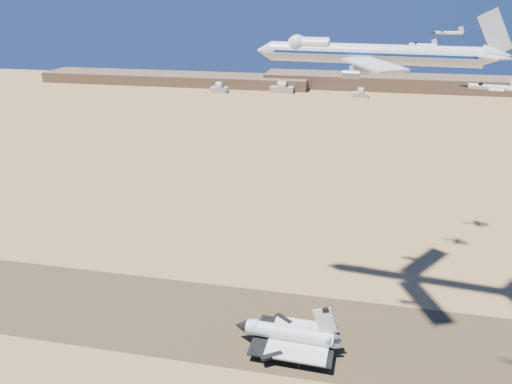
% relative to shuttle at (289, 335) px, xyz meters
% --- Properties ---
extents(ground, '(1200.00, 1200.00, 0.00)m').
position_rel_shuttle_xyz_m(ground, '(-21.26, 9.40, -5.18)').
color(ground, '#AB7A4C').
rests_on(ground, ground).
extents(runway, '(600.00, 50.00, 0.06)m').
position_rel_shuttle_xyz_m(runway, '(-21.26, 9.40, -5.15)').
color(runway, '#483724').
rests_on(runway, ground).
extents(ridgeline, '(960.00, 90.00, 18.00)m').
position_rel_shuttle_xyz_m(ridgeline, '(44.06, 536.71, 2.45)').
color(ridgeline, brown).
rests_on(ridgeline, ground).
extents(hangars, '(200.50, 29.50, 30.00)m').
position_rel_shuttle_xyz_m(hangars, '(-85.26, 487.84, -0.35)').
color(hangars, '#B6B4A2').
rests_on(hangars, ground).
extents(shuttle, '(39.10, 24.79, 19.26)m').
position_rel_shuttle_xyz_m(shuttle, '(0.00, 0.00, 0.00)').
color(shuttle, silver).
rests_on(shuttle, runway).
extents(carrier_747, '(88.24, 67.97, 21.94)m').
position_rel_shuttle_xyz_m(carrier_747, '(19.03, 39.87, 95.25)').
color(carrier_747, silver).
extents(crew_a, '(0.58, 0.73, 1.75)m').
position_rel_shuttle_xyz_m(crew_a, '(8.85, -5.38, -4.24)').
color(crew_a, '#DD550D').
rests_on(crew_a, runway).
extents(crew_b, '(0.86, 0.84, 1.57)m').
position_rel_shuttle_xyz_m(crew_b, '(5.15, -10.35, -4.33)').
color(crew_b, '#DD550D').
rests_on(crew_b, runway).
extents(crew_c, '(1.18, 1.04, 1.80)m').
position_rel_shuttle_xyz_m(crew_c, '(10.32, -8.39, -4.22)').
color(crew_c, '#DD550D').
rests_on(crew_c, runway).
extents(chase_jet_a, '(14.43, 8.25, 3.65)m').
position_rel_shuttle_xyz_m(chase_jet_a, '(51.31, -11.02, 93.27)').
color(chase_jet_a, silver).
extents(chase_jet_c, '(13.71, 7.93, 3.48)m').
position_rel_shuttle_xyz_m(chase_jet_c, '(42.90, 82.52, 94.81)').
color(chase_jet_c, silver).
extents(chase_jet_d, '(15.27, 8.10, 3.80)m').
position_rel_shuttle_xyz_m(chase_jet_d, '(56.43, 106.51, 98.32)').
color(chase_jet_d, silver).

